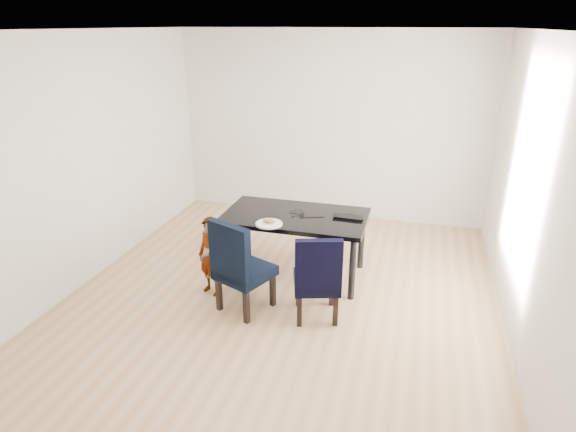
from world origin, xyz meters
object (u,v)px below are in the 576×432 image
(dining_table, at_px, (295,245))
(plate, at_px, (269,224))
(chair_right, at_px, (317,275))
(chair_left, at_px, (245,264))
(child, at_px, (211,256))
(laptop, at_px, (349,215))

(dining_table, height_order, plate, plate)
(chair_right, bearing_deg, chair_left, 167.76)
(chair_left, relative_size, chair_right, 1.09)
(child, distance_m, plate, 0.71)
(chair_left, xyz_separation_m, chair_right, (0.73, 0.06, -0.04))
(plate, relative_size, laptop, 0.87)
(chair_left, distance_m, chair_right, 0.73)
(dining_table, distance_m, chair_right, 0.89)
(chair_right, distance_m, child, 1.19)
(dining_table, bearing_deg, chair_left, -109.74)
(child, relative_size, laptop, 2.62)
(child, height_order, laptop, child)
(chair_left, bearing_deg, child, -179.29)
(dining_table, relative_size, laptop, 4.77)
(dining_table, relative_size, child, 1.82)
(chair_right, xyz_separation_m, child, (-1.19, 0.13, -0.02))
(chair_right, bearing_deg, dining_table, 102.05)
(child, bearing_deg, laptop, 50.42)
(chair_left, height_order, laptop, chair_left)
(dining_table, relative_size, chair_right, 1.74)
(plate, height_order, laptop, laptop)
(dining_table, distance_m, plate, 0.56)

